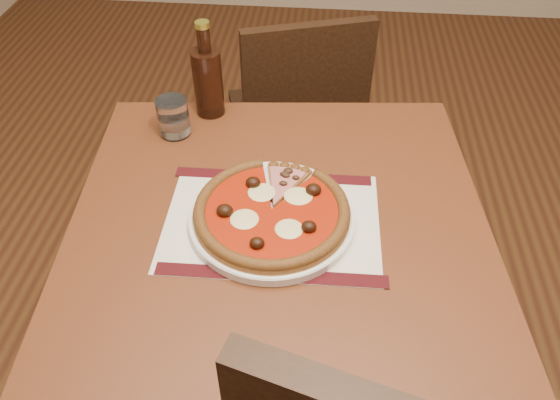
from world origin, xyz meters
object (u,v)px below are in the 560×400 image
object	(u,v)px
table	(279,253)
bottle	(208,79)
chair_far	(298,113)
pizza	(272,211)
water_glass	(173,117)
plate	(272,218)

from	to	relation	value
table	bottle	world-z (taller)	bottle
chair_far	bottle	distance (m)	0.59
pizza	water_glass	world-z (taller)	water_glass
table	pizza	distance (m)	0.13
plate	pizza	distance (m)	0.02
pizza	water_glass	distance (m)	0.36
plate	chair_far	bearing A→B (deg)	89.83
water_glass	plate	bearing A→B (deg)	-46.51
chair_far	plate	xyz separation A→B (m)	(-0.00, -0.78, 0.29)
table	plate	distance (m)	0.11
chair_far	water_glass	size ratio (longest dim) A/B	9.55
table	plate	world-z (taller)	plate
table	plate	size ratio (longest dim) A/B	2.77
table	plate	xyz separation A→B (m)	(-0.01, -0.01, 0.11)
bottle	plate	bearing A→B (deg)	-62.47
pizza	chair_far	bearing A→B (deg)	89.83
plate	bottle	size ratio (longest dim) A/B	1.38
plate	table	bearing A→B (deg)	40.92
chair_far	pizza	size ratio (longest dim) A/B	2.80
plate	water_glass	xyz separation A→B (m)	(-0.25, 0.26, 0.03)
table	water_glass	world-z (taller)	water_glass
plate	bottle	world-z (taller)	bottle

